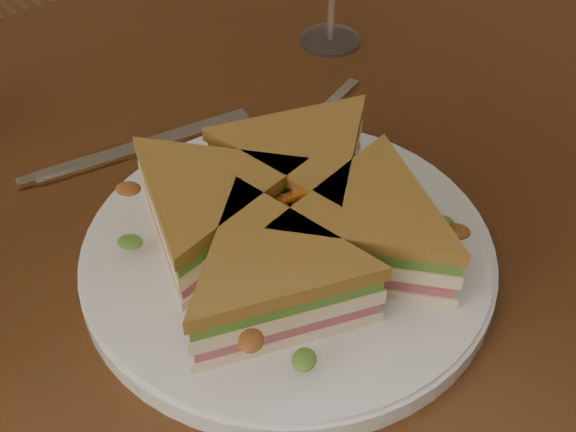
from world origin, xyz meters
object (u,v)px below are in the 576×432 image
(sandwich_wedges, at_px, (288,221))
(table, at_px, (254,267))
(plate, at_px, (288,256))
(spoon, at_px, (279,154))
(knife, at_px, (130,151))

(sandwich_wedges, bearing_deg, table, 72.15)
(table, bearing_deg, sandwich_wedges, -107.85)
(sandwich_wedges, bearing_deg, plate, 75.96)
(table, height_order, spoon, spoon)
(plate, relative_size, sandwich_wedges, 1.01)
(plate, distance_m, spoon, 0.13)
(plate, xyz_separation_m, spoon, (0.07, 0.11, -0.00))
(table, xyz_separation_m, spoon, (0.04, 0.02, 0.10))
(spoon, xyz_separation_m, knife, (-0.10, 0.09, -0.00))
(plate, xyz_separation_m, knife, (-0.03, 0.19, -0.01))
(plate, relative_size, knife, 1.46)
(knife, bearing_deg, plate, -71.80)
(sandwich_wedges, bearing_deg, knife, 98.75)
(table, xyz_separation_m, sandwich_wedges, (-0.03, -0.09, 0.14))
(plate, distance_m, knife, 0.20)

